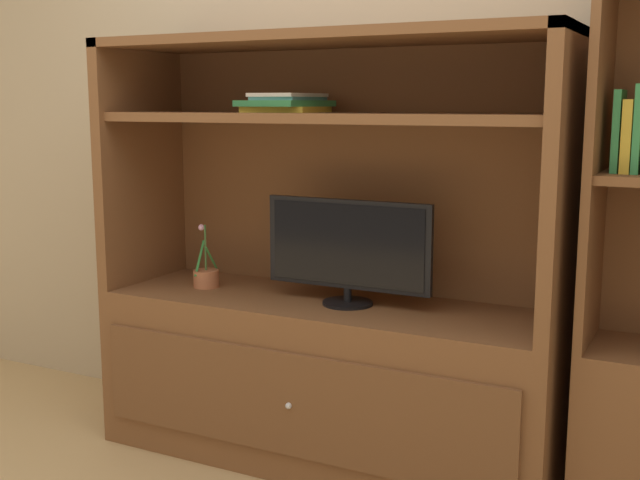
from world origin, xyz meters
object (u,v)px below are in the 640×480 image
media_console (327,334)px  potted_plant (206,277)px  tv_monitor (348,249)px  magazine_stack (287,103)px  upright_book_row (632,134)px

media_console → potted_plant: 0.59m
tv_monitor → media_console: bearing=169.5°
media_console → potted_plant: (-0.56, -0.02, 0.18)m
media_console → magazine_stack: bearing=-176.8°
tv_monitor → upright_book_row: (0.99, 0.01, 0.45)m
magazine_stack → upright_book_row: 1.26m
magazine_stack → upright_book_row: (1.25, 0.00, -0.09)m
media_console → upright_book_row: size_ratio=6.58×
magazine_stack → upright_book_row: upright_book_row is taller
tv_monitor → potted_plant: (-0.66, -0.00, -0.18)m
media_console → magazine_stack: 0.92m
media_console → upright_book_row: bearing=-0.4°
media_console → upright_book_row: media_console is taller
potted_plant → upright_book_row: upright_book_row is taller
media_console → magazine_stack: size_ratio=5.44×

